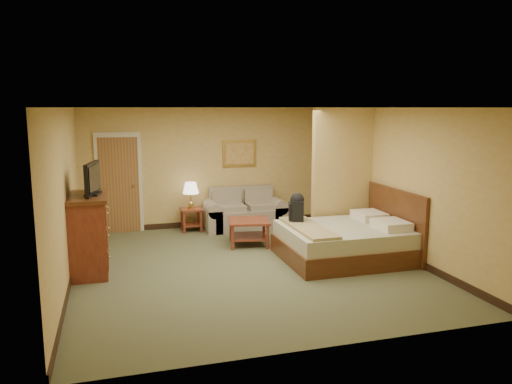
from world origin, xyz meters
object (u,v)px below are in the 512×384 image
object	(u,v)px
coffee_table	(249,227)
dresser	(89,234)
loveseat	(244,215)
bed	(349,241)

from	to	relation	value
coffee_table	dresser	xyz separation A→B (m)	(-2.86, -0.88, 0.28)
coffee_table	loveseat	bearing A→B (deg)	78.72
coffee_table	bed	distance (m)	1.97
loveseat	coffee_table	xyz separation A→B (m)	(-0.26, -1.32, 0.06)
coffee_table	dresser	distance (m)	3.00
bed	loveseat	bearing A→B (deg)	113.59
coffee_table	dresser	world-z (taller)	dresser
coffee_table	bed	xyz separation A→B (m)	(1.43, -1.35, -0.03)
loveseat	dresser	world-z (taller)	dresser
loveseat	coffee_table	size ratio (longest dim) A/B	1.97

